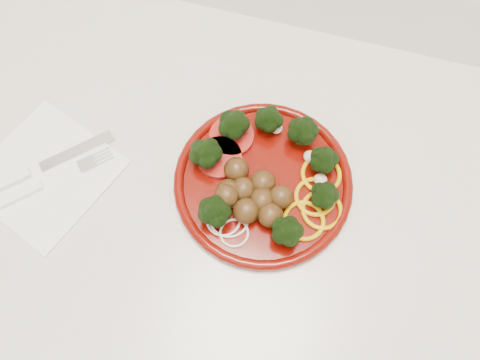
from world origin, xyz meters
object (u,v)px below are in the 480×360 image
(plate, at_px, (264,179))
(knife, at_px, (26,174))
(napkin, at_px, (46,174))
(fork, at_px, (30,190))

(plate, height_order, knife, plate)
(plate, distance_m, napkin, 0.30)
(napkin, xyz_separation_m, knife, (-0.02, -0.01, 0.01))
(knife, distance_m, fork, 0.03)
(plate, relative_size, knife, 1.60)
(plate, relative_size, fork, 1.79)
(knife, xyz_separation_m, fork, (0.02, -0.02, -0.00))
(plate, relative_size, napkin, 1.45)
(plate, xyz_separation_m, knife, (-0.32, -0.08, -0.01))
(knife, bearing_deg, plate, -31.50)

